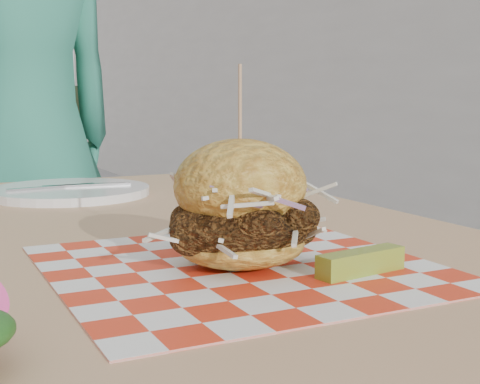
{
  "coord_description": "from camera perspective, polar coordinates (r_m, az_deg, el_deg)",
  "views": [
    {
      "loc": [
        -0.21,
        -0.96,
        0.92
      ],
      "look_at": [
        0.08,
        -0.38,
        0.82
      ],
      "focal_mm": 50.0,
      "sensor_mm": 36.0,
      "label": 1
    }
  ],
  "objects": [
    {
      "name": "diner",
      "position": [
        1.79,
        -17.66,
        4.53
      ],
      "size": [
        0.7,
        0.6,
        1.64
      ],
      "primitive_type": "imported",
      "rotation": [
        0.0,
        0.0,
        3.56
      ],
      "color": "#2D836A",
      "rests_on": "ground"
    },
    {
      "name": "patio_table",
      "position": [
        0.85,
        -8.87,
        -8.78
      ],
      "size": [
        0.8,
        1.2,
        0.75
      ],
      "color": "tan",
      "rests_on": "ground"
    },
    {
      "name": "patio_chair",
      "position": [
        1.85,
        -19.18,
        -3.74
      ],
      "size": [
        0.52,
        0.53,
        0.95
      ],
      "rotation": [
        0.0,
        0.0,
        0.28
      ],
      "color": "tan",
      "rests_on": "ground"
    },
    {
      "name": "paper_liner",
      "position": [
        0.66,
        0.0,
        -6.36
      ],
      "size": [
        0.36,
        0.36,
        0.0
      ],
      "primitive_type": "cube",
      "color": "red",
      "rests_on": "patio_table"
    },
    {
      "name": "sandwich",
      "position": [
        0.65,
        0.0,
        -1.65
      ],
      "size": [
        0.17,
        0.17,
        0.2
      ],
      "color": "gold",
      "rests_on": "paper_liner"
    },
    {
      "name": "pickle_spear",
      "position": [
        0.64,
        10.28,
        -5.91
      ],
      "size": [
        0.1,
        0.04,
        0.02
      ],
      "primitive_type": "cube",
      "rotation": [
        0.0,
        0.0,
        0.15
      ],
      "color": "#8CA730",
      "rests_on": "paper_liner"
    },
    {
      "name": "place_setting",
      "position": [
        1.18,
        -14.32,
        0.07
      ],
      "size": [
        0.27,
        0.27,
        0.02
      ],
      "color": "white",
      "rests_on": "patio_table"
    },
    {
      "name": "kraft_tray",
      "position": [
        1.25,
        -0.13,
        1.47
      ],
      "size": [
        0.15,
        0.12,
        0.06
      ],
      "color": "brown",
      "rests_on": "patio_table"
    }
  ]
}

